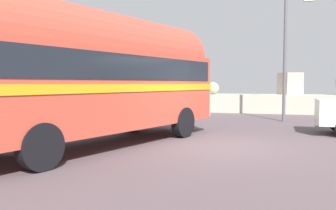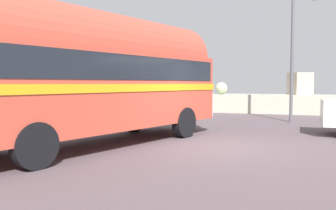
# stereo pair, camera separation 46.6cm
# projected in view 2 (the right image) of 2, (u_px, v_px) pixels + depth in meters

# --- Properties ---
(ground) EXTENTS (32.00, 26.00, 0.02)m
(ground) POSITION_uv_depth(u_px,v_px,m) (222.00, 148.00, 9.32)
(ground) COLOR #5A4B50
(breakwater) EXTENTS (31.36, 2.37, 2.48)m
(breakwater) POSITION_uv_depth(u_px,v_px,m) (262.00, 101.00, 20.32)
(breakwater) COLOR #B6B6A2
(breakwater) RESTS_ON ground
(vintage_coach) EXTENTS (5.04, 8.90, 3.70)m
(vintage_coach) POSITION_uv_depth(u_px,v_px,m) (98.00, 72.00, 9.52)
(vintage_coach) COLOR black
(vintage_coach) RESTS_ON ground
(lamp_post) EXTENTS (1.25, 0.26, 5.54)m
(lamp_post) POSITION_uv_depth(u_px,v_px,m) (296.00, 51.00, 15.23)
(lamp_post) COLOR #5B5B60
(lamp_post) RESTS_ON ground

